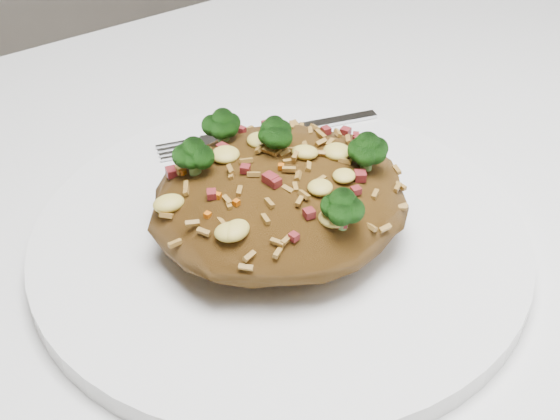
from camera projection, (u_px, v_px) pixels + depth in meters
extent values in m
cube|color=white|center=(289.00, 335.00, 0.45)|extent=(1.20, 0.80, 0.04)
cylinder|color=olive|center=(449.00, 217.00, 1.14)|extent=(0.06, 0.06, 0.71)
cylinder|color=white|center=(280.00, 239.00, 0.47)|extent=(0.30, 0.30, 0.01)
ellipsoid|color=brown|center=(280.00, 199.00, 0.45)|extent=(0.15, 0.14, 0.05)
ellipsoid|color=#0C3507|center=(275.00, 132.00, 0.45)|extent=(0.02, 0.02, 0.02)
ellipsoid|color=#0C3507|center=(194.00, 154.00, 0.44)|extent=(0.02, 0.02, 0.02)
ellipsoid|color=#0C3507|center=(342.00, 207.00, 0.40)|extent=(0.02, 0.02, 0.02)
ellipsoid|color=#0C3507|center=(367.00, 150.00, 0.44)|extent=(0.02, 0.02, 0.02)
ellipsoid|color=#0C3507|center=(223.00, 125.00, 0.47)|extent=(0.02, 0.02, 0.02)
cube|color=silver|center=(332.00, 122.00, 0.56)|extent=(0.10, 0.04, 0.00)
cube|color=silver|center=(202.00, 145.00, 0.54)|extent=(0.04, 0.03, 0.00)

